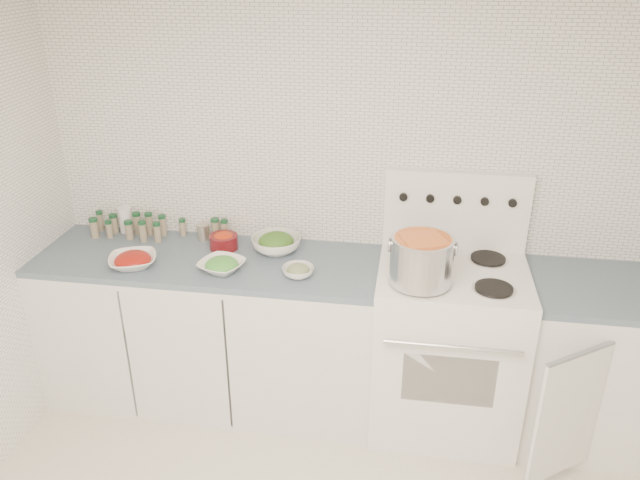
% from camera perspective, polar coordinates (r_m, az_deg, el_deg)
% --- Properties ---
extents(room_walls, '(3.54, 3.04, 2.52)m').
position_cam_1_polar(room_walls, '(1.90, 0.68, -1.59)').
color(room_walls, white).
rests_on(room_walls, ground).
extents(counter_left, '(1.85, 0.62, 0.90)m').
position_cam_1_polar(counter_left, '(3.63, -9.75, -7.97)').
color(counter_left, white).
rests_on(counter_left, ground).
extents(stove, '(0.76, 0.70, 1.36)m').
position_cam_1_polar(stove, '(3.45, 11.51, -9.15)').
color(stove, white).
rests_on(stove, ground).
extents(counter_right, '(0.89, 0.86, 0.90)m').
position_cam_1_polar(counter_right, '(3.63, 24.70, -10.24)').
color(counter_right, white).
rests_on(counter_right, ground).
extents(stock_pot, '(0.32, 0.30, 0.23)m').
position_cam_1_polar(stock_pot, '(3.01, 9.28, -1.64)').
color(stock_pot, silver).
rests_on(stock_pot, stove).
extents(bowl_tomato, '(0.32, 0.32, 0.08)m').
position_cam_1_polar(bowl_tomato, '(3.40, -16.74, -1.79)').
color(bowl_tomato, white).
rests_on(bowl_tomato, counter_left).
extents(bowl_snowpea, '(0.28, 0.28, 0.08)m').
position_cam_1_polar(bowl_snowpea, '(3.25, -8.98, -2.29)').
color(bowl_snowpea, white).
rests_on(bowl_snowpea, counter_left).
extents(bowl_broccoli, '(0.29, 0.29, 0.11)m').
position_cam_1_polar(bowl_broccoli, '(3.42, -4.03, -0.27)').
color(bowl_broccoli, white).
rests_on(bowl_broccoli, counter_left).
extents(bowl_zucchini, '(0.20, 0.20, 0.06)m').
position_cam_1_polar(bowl_zucchini, '(3.16, -2.02, -2.82)').
color(bowl_zucchini, white).
rests_on(bowl_zucchini, counter_left).
extents(bowl_pepper, '(0.16, 0.16, 0.10)m').
position_cam_1_polar(bowl_pepper, '(3.48, -8.80, -0.05)').
color(bowl_pepper, '#5B0F14').
rests_on(bowl_pepper, counter_left).
extents(salt_canister, '(0.09, 0.09, 0.15)m').
position_cam_1_polar(salt_canister, '(3.81, -17.33, 1.80)').
color(salt_canister, white).
rests_on(salt_canister, counter_left).
extents(tin_can, '(0.07, 0.07, 0.09)m').
position_cam_1_polar(tin_can, '(3.61, -10.63, 0.74)').
color(tin_can, '#B0A695').
rests_on(tin_can, counter_left).
extents(spice_cluster, '(0.80, 0.15, 0.14)m').
position_cam_1_polar(spice_cluster, '(3.71, -15.51, 1.17)').
color(spice_cluster, gray).
rests_on(spice_cluster, counter_left).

